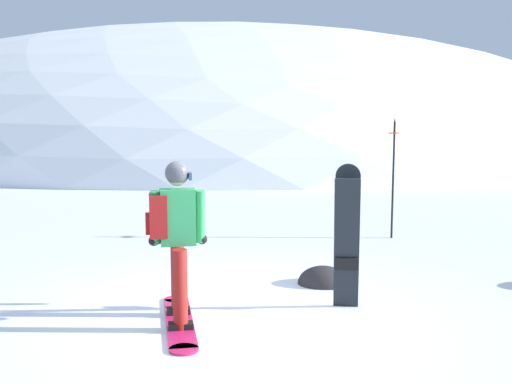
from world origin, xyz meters
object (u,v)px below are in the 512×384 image
snowboarder_main (175,237)px  rock_small (190,227)px  piste_marker_near (393,170)px  spare_snowboard (347,237)px  rock_mid (323,284)px

snowboarder_main → rock_small: 5.40m
rock_small → piste_marker_near: bearing=-5.8°
snowboarder_main → rock_small: size_ratio=3.22×
spare_snowboard → piste_marker_near: size_ratio=0.79×
piste_marker_near → rock_mid: size_ratio=3.12×
snowboarder_main → piste_marker_near: size_ratio=0.85×
snowboarder_main → rock_mid: (1.45, 1.73, -0.92)m
piste_marker_near → rock_mid: 3.45m
spare_snowboard → piste_marker_near: piste_marker_near is taller
piste_marker_near → rock_small: (-3.72, 0.38, -1.18)m
spare_snowboard → rock_small: 5.41m
spare_snowboard → piste_marker_near: bearing=79.8°
spare_snowboard → rock_small: size_ratio=3.00×
snowboarder_main → piste_marker_near: piste_marker_near is taller
snowboarder_main → rock_mid: snowboarder_main is taller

